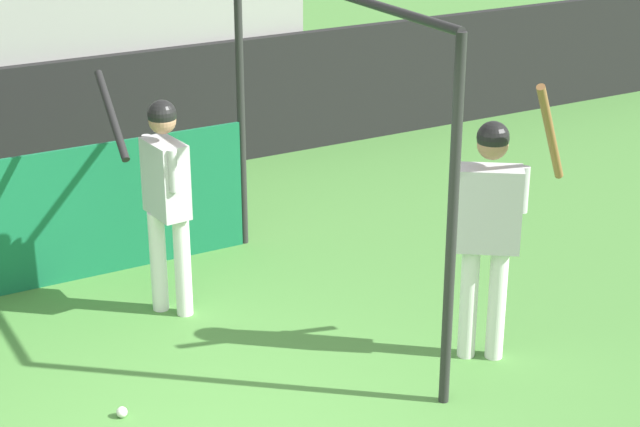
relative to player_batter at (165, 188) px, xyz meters
name	(u,v)px	position (x,y,z in m)	size (l,w,h in m)	color
batting_cage	(91,173)	(-0.46, 0.36, 0.09)	(3.20, 3.21, 2.57)	#282828
player_batter	(165,188)	(0.00, 0.00, 0.00)	(0.51, 0.84, 1.89)	white
player_waiting	(490,218)	(1.71, -1.79, 0.05)	(0.82, 0.62, 2.13)	white
baseball	(122,412)	(-0.87, -1.29, -1.01)	(0.07, 0.07, 0.07)	white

